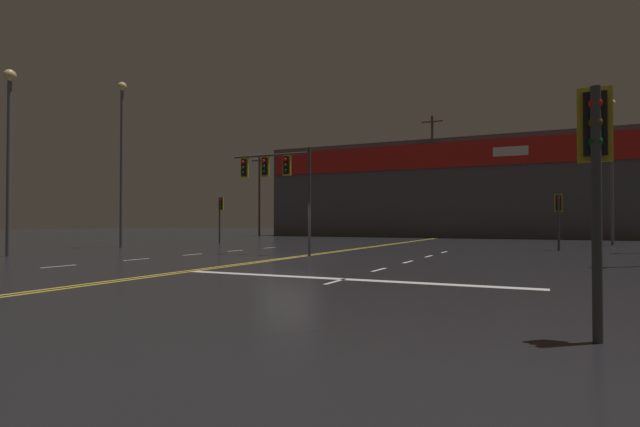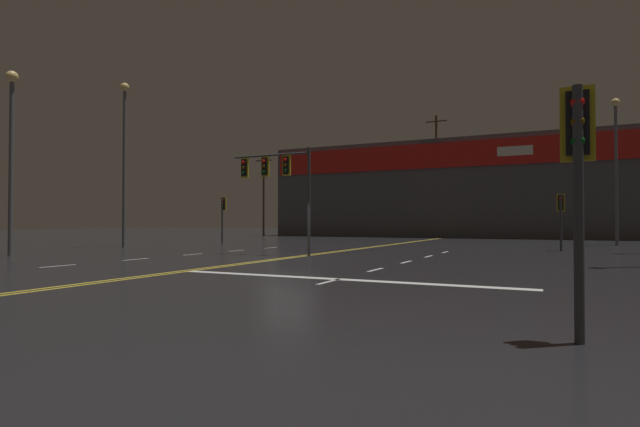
% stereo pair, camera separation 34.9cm
% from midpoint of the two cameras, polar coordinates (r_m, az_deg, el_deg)
% --- Properties ---
extents(ground_plane, '(200.00, 200.00, 0.00)m').
position_cam_midpoint_polar(ground_plane, '(21.97, -4.00, -5.08)').
color(ground_plane, black).
extents(road_markings, '(15.80, 60.00, 0.01)m').
position_cam_midpoint_polar(road_markings, '(20.28, -3.18, -5.41)').
color(road_markings, gold).
rests_on(road_markings, ground).
extents(traffic_signal_median, '(4.26, 0.36, 5.07)m').
position_cam_midpoint_polar(traffic_signal_median, '(24.22, -5.59, 4.66)').
color(traffic_signal_median, '#38383D').
rests_on(traffic_signal_median, ground).
extents(traffic_signal_corner_northwest, '(0.42, 0.36, 3.47)m').
position_cam_midpoint_polar(traffic_signal_corner_northwest, '(38.10, -11.56, 0.47)').
color(traffic_signal_corner_northwest, '#38383D').
rests_on(traffic_signal_corner_northwest, ground).
extents(traffic_signal_corner_northeast, '(0.42, 0.36, 3.13)m').
position_cam_midpoint_polar(traffic_signal_corner_northeast, '(30.38, 25.30, 0.46)').
color(traffic_signal_corner_northeast, '#38383D').
rests_on(traffic_signal_corner_northeast, ground).
extents(traffic_signal_corner_southeast, '(0.42, 0.36, 3.34)m').
position_cam_midpoint_polar(traffic_signal_corner_southeast, '(7.44, 27.78, 6.08)').
color(traffic_signal_corner_southeast, '#38383D').
rests_on(traffic_signal_corner_southeast, ground).
extents(streetlight_near_left, '(0.56, 0.56, 8.65)m').
position_cam_midpoint_polar(streetlight_near_left, '(27.50, -32.30, 7.57)').
color(streetlight_near_left, '#59595E').
rests_on(streetlight_near_left, ground).
extents(streetlight_near_right, '(0.56, 0.56, 9.99)m').
position_cam_midpoint_polar(streetlight_near_right, '(39.57, 30.15, 6.03)').
color(streetlight_near_right, '#59595E').
rests_on(streetlight_near_right, ground).
extents(streetlight_far_right, '(0.56, 0.56, 10.36)m').
position_cam_midpoint_polar(streetlight_far_right, '(33.89, -21.99, 7.48)').
color(streetlight_far_right, '#59595E').
rests_on(streetlight_far_right, ground).
extents(building_backdrop, '(39.04, 10.23, 10.20)m').
position_cam_midpoint_polar(building_backdrop, '(57.16, 14.32, 2.56)').
color(building_backdrop, '#4C4C51').
rests_on(building_backdrop, ground).
extents(utility_pole_row, '(44.41, 0.26, 12.58)m').
position_cam_midpoint_polar(utility_pole_row, '(52.61, 13.01, 3.48)').
color(utility_pole_row, '#4C3828').
rests_on(utility_pole_row, ground).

